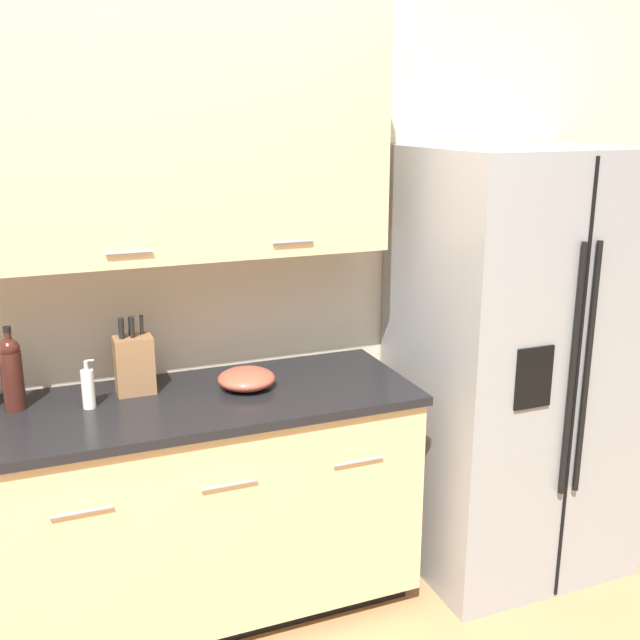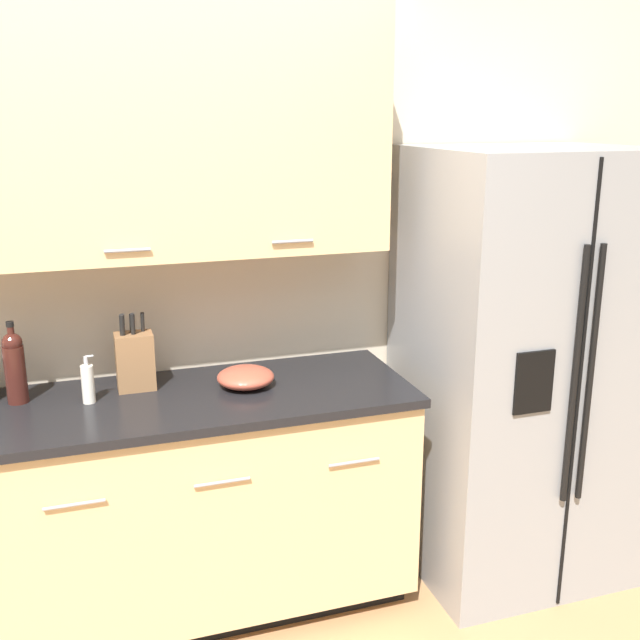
{
  "view_description": "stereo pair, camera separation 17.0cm",
  "coord_description": "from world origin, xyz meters",
  "px_view_note": "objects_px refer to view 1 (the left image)",
  "views": [
    {
      "loc": [
        -0.24,
        -1.98,
        1.97
      ],
      "look_at": [
        0.81,
        0.66,
        1.18
      ],
      "focal_mm": 42.0,
      "sensor_mm": 36.0,
      "label": 1
    },
    {
      "loc": [
        -0.08,
        -2.03,
        1.97
      ],
      "look_at": [
        0.81,
        0.66,
        1.18
      ],
      "focal_mm": 42.0,
      "sensor_mm": 36.0,
      "label": 2
    }
  ],
  "objects_px": {
    "knife_block": "(134,364)",
    "soap_dispenser": "(88,388)",
    "wine_bottle": "(12,372)",
    "refrigerator": "(514,363)",
    "mixing_bowl": "(246,379)"
  },
  "relations": [
    {
      "from": "knife_block",
      "to": "wine_bottle",
      "type": "bearing_deg",
      "value": -178.93
    },
    {
      "from": "knife_block",
      "to": "soap_dispenser",
      "type": "distance_m",
      "value": 0.21
    },
    {
      "from": "wine_bottle",
      "to": "soap_dispenser",
      "type": "bearing_deg",
      "value": -19.09
    },
    {
      "from": "soap_dispenser",
      "to": "mixing_bowl",
      "type": "height_order",
      "value": "soap_dispenser"
    },
    {
      "from": "wine_bottle",
      "to": "mixing_bowl",
      "type": "xyz_separation_m",
      "value": [
        0.84,
        -0.1,
        -0.1
      ]
    },
    {
      "from": "soap_dispenser",
      "to": "wine_bottle",
      "type": "bearing_deg",
      "value": 160.91
    },
    {
      "from": "knife_block",
      "to": "soap_dispenser",
      "type": "height_order",
      "value": "knife_block"
    },
    {
      "from": "refrigerator",
      "to": "wine_bottle",
      "type": "distance_m",
      "value": 2.03
    },
    {
      "from": "refrigerator",
      "to": "soap_dispenser",
      "type": "relative_size",
      "value": 10.05
    },
    {
      "from": "knife_block",
      "to": "soap_dispenser",
      "type": "relative_size",
      "value": 1.69
    },
    {
      "from": "soap_dispenser",
      "to": "knife_block",
      "type": "bearing_deg",
      "value": 27.67
    },
    {
      "from": "wine_bottle",
      "to": "mixing_bowl",
      "type": "height_order",
      "value": "wine_bottle"
    },
    {
      "from": "wine_bottle",
      "to": "mixing_bowl",
      "type": "relative_size",
      "value": 1.39
    },
    {
      "from": "refrigerator",
      "to": "mixing_bowl",
      "type": "distance_m",
      "value": 1.18
    },
    {
      "from": "knife_block",
      "to": "mixing_bowl",
      "type": "xyz_separation_m",
      "value": [
        0.41,
        -0.11,
        -0.08
      ]
    }
  ]
}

